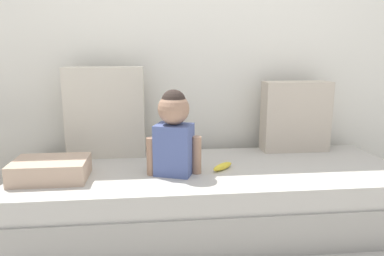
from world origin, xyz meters
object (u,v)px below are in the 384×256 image
at_px(toddler, 174,131).
at_px(banana, 223,166).
at_px(couch, 210,196).
at_px(throw_pillow_right, 296,116).
at_px(folded_blanket, 51,170).
at_px(throw_pillow_left, 106,112).

height_order(toddler, banana, toddler).
height_order(couch, throw_pillow_right, throw_pillow_right).
relative_size(couch, throw_pillow_right, 4.88).
distance_m(couch, folded_blanket, 0.95).
bearing_deg(throw_pillow_left, toddler, -44.32).
distance_m(couch, banana, 0.22).
distance_m(banana, folded_blanket, 0.98).
distance_m(couch, toddler, 0.50).
xyz_separation_m(couch, banana, (0.07, -0.05, 0.20)).
bearing_deg(folded_blanket, banana, 3.59).
bearing_deg(banana, couch, 145.21).
relative_size(throw_pillow_left, toddler, 1.21).
height_order(couch, folded_blanket, folded_blanket).
bearing_deg(toddler, throw_pillow_right, 25.46).
height_order(couch, banana, banana).
bearing_deg(couch, banana, -34.79).
xyz_separation_m(couch, throw_pillow_left, (-0.66, 0.33, 0.48)).
height_order(couch, throw_pillow_left, throw_pillow_left).
bearing_deg(throw_pillow_right, couch, -153.26).
distance_m(couch, throw_pillow_right, 0.85).
relative_size(throw_pillow_right, toddler, 1.00).
relative_size(banana, folded_blanket, 0.42).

